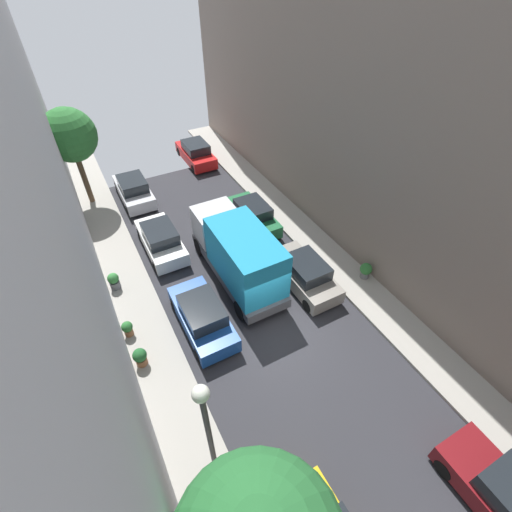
{
  "coord_description": "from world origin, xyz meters",
  "views": [
    {
      "loc": [
        -5.44,
        -7.95,
        13.42
      ],
      "look_at": [
        1.33,
        4.6,
        0.5
      ],
      "focal_mm": 25.81,
      "sensor_mm": 36.0,
      "label": 1
    }
  ],
  "objects": [
    {
      "name": "ground",
      "position": [
        0.0,
        0.0,
        0.0
      ],
      "size": [
        32.0,
        32.0,
        0.0
      ],
      "primitive_type": "plane",
      "color": "#2D2D33"
    },
    {
      "name": "sidewalk_left",
      "position": [
        -5.0,
        0.0,
        0.07
      ],
      "size": [
        2.0,
        44.0,
        0.15
      ],
      "primitive_type": "cube",
      "color": "#A8A399",
      "rests_on": "ground"
    },
    {
      "name": "sidewalk_right",
      "position": [
        5.0,
        0.0,
        0.07
      ],
      "size": [
        2.0,
        44.0,
        0.15
      ],
      "primitive_type": "cube",
      "color": "#A8A399",
      "rests_on": "ground"
    },
    {
      "name": "building_right",
      "position": [
        9.0,
        0.0,
        7.51
      ],
      "size": [
        6.0,
        44.0,
        15.02
      ],
      "primitive_type": "cube",
      "color": "gray",
      "rests_on": "ground"
    },
    {
      "name": "parked_car_left_2",
      "position": [
        -2.7,
        2.05,
        0.72
      ],
      "size": [
        1.78,
        4.2,
        1.57
      ],
      "color": "#194799",
      "rests_on": "ground"
    },
    {
      "name": "parked_car_left_3",
      "position": [
        -2.7,
        7.97,
        0.72
      ],
      "size": [
        1.78,
        4.2,
        1.57
      ],
      "color": "white",
      "rests_on": "ground"
    },
    {
      "name": "parked_car_left_4",
      "position": [
        -2.7,
        13.67,
        0.72
      ],
      "size": [
        1.78,
        4.2,
        1.57
      ],
      "color": "silver",
      "rests_on": "ground"
    },
    {
      "name": "parked_car_right_1",
      "position": [
        2.7,
        -8.74,
        0.72
      ],
      "size": [
        1.78,
        4.2,
        1.57
      ],
      "color": "maroon",
      "rests_on": "ground"
    },
    {
      "name": "parked_car_right_2",
      "position": [
        2.7,
        2.13,
        0.72
      ],
      "size": [
        1.78,
        4.2,
        1.57
      ],
      "color": "gray",
      "rests_on": "ground"
    },
    {
      "name": "parked_car_right_3",
      "position": [
        2.7,
        7.63,
        0.72
      ],
      "size": [
        1.78,
        4.2,
        1.57
      ],
      "color": "#1E6638",
      "rests_on": "ground"
    },
    {
      "name": "parked_car_right_4",
      "position": [
        2.7,
        16.59,
        0.72
      ],
      "size": [
        1.78,
        4.2,
        1.57
      ],
      "color": "red",
      "rests_on": "ground"
    },
    {
      "name": "delivery_truck",
      "position": [
        0.0,
        3.94,
        1.79
      ],
      "size": [
        2.26,
        6.6,
        3.38
      ],
      "color": "#4C4C51",
      "rests_on": "ground"
    },
    {
      "name": "street_tree_0",
      "position": [
        -5.26,
        14.62,
        4.52
      ],
      "size": [
        3.04,
        3.04,
        5.93
      ],
      "color": "brown",
      "rests_on": "sidewalk_left"
    },
    {
      "name": "potted_plant_0",
      "position": [
        -5.64,
        1.41,
        0.61
      ],
      "size": [
        0.56,
        0.56,
        0.86
      ],
      "color": "brown",
      "rests_on": "sidewalk_left"
    },
    {
      "name": "potted_plant_2",
      "position": [
        -5.62,
        6.18,
        0.62
      ],
      "size": [
        0.53,
        0.53,
        0.9
      ],
      "color": "slate",
      "rests_on": "sidewalk_left"
    },
    {
      "name": "potted_plant_3",
      "position": [
        -5.74,
        3.08,
        0.57
      ],
      "size": [
        0.48,
        0.48,
        0.76
      ],
      "color": "brown",
      "rests_on": "sidewalk_left"
    },
    {
      "name": "potted_plant_4",
      "position": [
        5.57,
        0.96,
        0.63
      ],
      "size": [
        0.6,
        0.6,
        0.86
      ],
      "color": "slate",
      "rests_on": "sidewalk_right"
    },
    {
      "name": "lamp_post",
      "position": [
        -4.6,
        -3.71,
        3.76
      ],
      "size": [
        0.44,
        0.44,
        5.48
      ],
      "color": "#333338",
      "rests_on": "sidewalk_left"
    }
  ]
}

